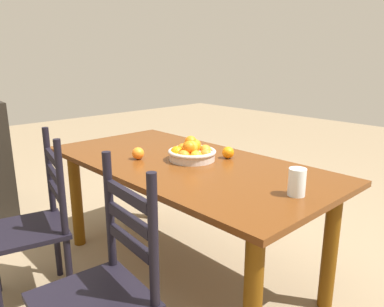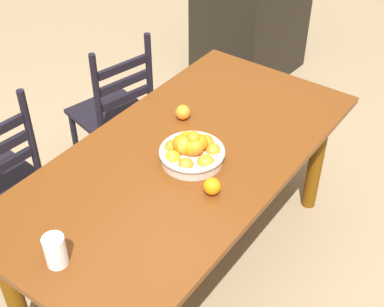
{
  "view_description": "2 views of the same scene",
  "coord_description": "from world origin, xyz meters",
  "px_view_note": "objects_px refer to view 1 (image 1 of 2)",
  "views": [
    {
      "loc": [
        -1.56,
        1.39,
        1.33
      ],
      "look_at": [
        -0.01,
        -0.05,
        0.76
      ],
      "focal_mm": 34.62,
      "sensor_mm": 36.0,
      "label": 1
    },
    {
      "loc": [
        -1.47,
        -1.1,
        2.2
      ],
      "look_at": [
        -0.01,
        -0.05,
        0.76
      ],
      "focal_mm": 49.99,
      "sensor_mm": 36.0,
      "label": 2
    }
  ],
  "objects_px": {
    "chair_by_cabinet": "(35,225)",
    "fruit_bowl": "(192,152)",
    "dining_table": "(184,179)",
    "orange_loose_0": "(228,152)",
    "drinking_glass": "(297,182)",
    "orange_loose_1": "(138,153)",
    "chair_near_window": "(103,294)"
  },
  "relations": [
    {
      "from": "chair_by_cabinet",
      "to": "fruit_bowl",
      "type": "height_order",
      "value": "chair_by_cabinet"
    },
    {
      "from": "dining_table",
      "to": "orange_loose_0",
      "type": "height_order",
      "value": "orange_loose_0"
    },
    {
      "from": "dining_table",
      "to": "chair_by_cabinet",
      "type": "xyz_separation_m",
      "value": [
        0.36,
        0.76,
        -0.17
      ]
    },
    {
      "from": "fruit_bowl",
      "to": "drinking_glass",
      "type": "height_order",
      "value": "fruit_bowl"
    },
    {
      "from": "fruit_bowl",
      "to": "orange_loose_0",
      "type": "height_order",
      "value": "fruit_bowl"
    },
    {
      "from": "orange_loose_1",
      "to": "fruit_bowl",
      "type": "bearing_deg",
      "value": -136.64
    },
    {
      "from": "chair_near_window",
      "to": "orange_loose_1",
      "type": "height_order",
      "value": "chair_near_window"
    },
    {
      "from": "dining_table",
      "to": "chair_by_cabinet",
      "type": "height_order",
      "value": "chair_by_cabinet"
    },
    {
      "from": "orange_loose_1",
      "to": "drinking_glass",
      "type": "distance_m",
      "value": 0.98
    },
    {
      "from": "chair_near_window",
      "to": "orange_loose_1",
      "type": "xyz_separation_m",
      "value": [
        0.67,
        -0.64,
        0.3
      ]
    },
    {
      "from": "fruit_bowl",
      "to": "orange_loose_1",
      "type": "distance_m",
      "value": 0.32
    },
    {
      "from": "orange_loose_1",
      "to": "drinking_glass",
      "type": "height_order",
      "value": "drinking_glass"
    },
    {
      "from": "dining_table",
      "to": "fruit_bowl",
      "type": "height_order",
      "value": "fruit_bowl"
    },
    {
      "from": "orange_loose_0",
      "to": "orange_loose_1",
      "type": "relative_size",
      "value": 1.0
    },
    {
      "from": "orange_loose_0",
      "to": "orange_loose_1",
      "type": "bearing_deg",
      "value": 49.03
    },
    {
      "from": "orange_loose_0",
      "to": "drinking_glass",
      "type": "xyz_separation_m",
      "value": [
        -0.61,
        0.24,
        0.03
      ]
    },
    {
      "from": "chair_near_window",
      "to": "orange_loose_0",
      "type": "height_order",
      "value": "chair_near_window"
    },
    {
      "from": "fruit_bowl",
      "to": "orange_loose_1",
      "type": "xyz_separation_m",
      "value": [
        0.23,
        0.22,
        -0.02
      ]
    },
    {
      "from": "dining_table",
      "to": "chair_by_cabinet",
      "type": "bearing_deg",
      "value": 65.0
    },
    {
      "from": "drinking_glass",
      "to": "orange_loose_1",
      "type": "bearing_deg",
      "value": 9.8
    },
    {
      "from": "orange_loose_1",
      "to": "chair_by_cabinet",
      "type": "bearing_deg",
      "value": 77.39
    },
    {
      "from": "chair_by_cabinet",
      "to": "orange_loose_1",
      "type": "xyz_separation_m",
      "value": [
        -0.13,
        -0.59,
        0.32
      ]
    },
    {
      "from": "fruit_bowl",
      "to": "orange_loose_0",
      "type": "xyz_separation_m",
      "value": [
        -0.12,
        -0.19,
        -0.02
      ]
    },
    {
      "from": "orange_loose_0",
      "to": "drinking_glass",
      "type": "height_order",
      "value": "drinking_glass"
    },
    {
      "from": "chair_near_window",
      "to": "orange_loose_0",
      "type": "relative_size",
      "value": 13.32
    },
    {
      "from": "chair_by_cabinet",
      "to": "fruit_bowl",
      "type": "xyz_separation_m",
      "value": [
        -0.37,
        -0.81,
        0.33
      ]
    },
    {
      "from": "orange_loose_0",
      "to": "chair_near_window",
      "type": "bearing_deg",
      "value": 106.72
    },
    {
      "from": "fruit_bowl",
      "to": "drinking_glass",
      "type": "xyz_separation_m",
      "value": [
        -0.74,
        0.05,
        0.01
      ]
    },
    {
      "from": "orange_loose_1",
      "to": "chair_near_window",
      "type": "bearing_deg",
      "value": 136.23
    },
    {
      "from": "dining_table",
      "to": "orange_loose_0",
      "type": "bearing_deg",
      "value": -118.84
    },
    {
      "from": "chair_near_window",
      "to": "fruit_bowl",
      "type": "distance_m",
      "value": 1.02
    },
    {
      "from": "dining_table",
      "to": "fruit_bowl",
      "type": "distance_m",
      "value": 0.17
    }
  ]
}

